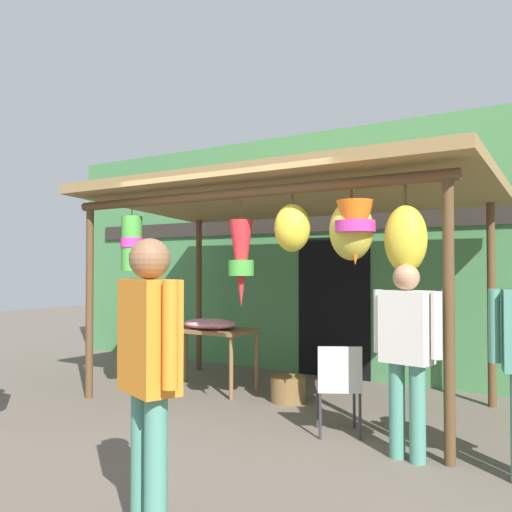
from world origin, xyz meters
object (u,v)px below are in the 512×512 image
at_px(flower_heap_on_table, 210,324).
at_px(vendor_in_orange, 407,345).
at_px(display_table, 207,335).
at_px(folding_chair, 339,382).
at_px(wicker_basket_by_table, 288,389).
at_px(customer_foreground, 149,362).

distance_m(flower_heap_on_table, vendor_in_orange, 3.05).
xyz_separation_m(display_table, flower_heap_on_table, (0.09, -0.04, 0.16)).
distance_m(display_table, vendor_in_orange, 3.16).
bearing_deg(vendor_in_orange, display_table, 158.15).
bearing_deg(flower_heap_on_table, folding_chair, -21.66).
xyz_separation_m(folding_chair, vendor_in_orange, (0.72, -0.29, 0.43)).
bearing_deg(vendor_in_orange, folding_chair, 158.04).
relative_size(wicker_basket_by_table, vendor_in_orange, 0.26).
height_order(display_table, flower_heap_on_table, flower_heap_on_table).
bearing_deg(customer_foreground, folding_chair, 87.02).
xyz_separation_m(display_table, folding_chair, (2.20, -0.88, -0.19)).
distance_m(display_table, wicker_basket_by_table, 1.31).
bearing_deg(wicker_basket_by_table, flower_heap_on_table, -178.00).
bearing_deg(customer_foreground, flower_heap_on_table, 121.59).
distance_m(display_table, customer_foreground, 3.89).
xyz_separation_m(flower_heap_on_table, wicker_basket_by_table, (1.10, 0.04, -0.70)).
bearing_deg(wicker_basket_by_table, folding_chair, -40.87).
distance_m(display_table, flower_heap_on_table, 0.19).
xyz_separation_m(wicker_basket_by_table, vendor_in_orange, (1.74, -1.17, 0.79)).
relative_size(folding_chair, customer_foreground, 0.49).
relative_size(flower_heap_on_table, wicker_basket_by_table, 1.84).
height_order(flower_heap_on_table, wicker_basket_by_table, flower_heap_on_table).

